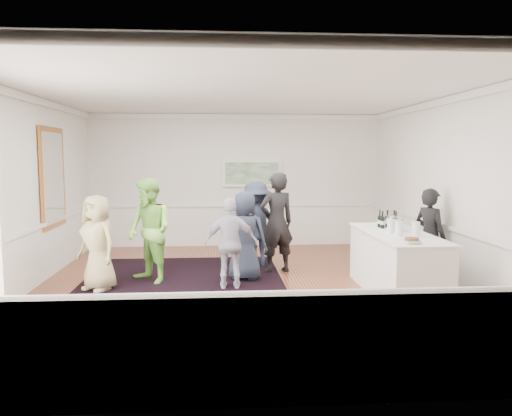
{
  "coord_description": "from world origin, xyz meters",
  "views": [
    {
      "loc": [
        -0.37,
        -8.15,
        2.2
      ],
      "look_at": [
        0.23,
        0.2,
        1.32
      ],
      "focal_mm": 35.0,
      "sensor_mm": 36.0,
      "label": 1
    }
  ],
  "objects": [
    {
      "name": "floor",
      "position": [
        0.0,
        0.0,
        0.0
      ],
      "size": [
        8.0,
        8.0,
        0.0
      ],
      "primitive_type": "plane",
      "color": "brown",
      "rests_on": "ground"
    },
    {
      "name": "ceiling",
      "position": [
        0.0,
        0.0,
        3.2
      ],
      "size": [
        7.0,
        8.0,
        0.02
      ],
      "primitive_type": "cube",
      "color": "white",
      "rests_on": "wall_back"
    },
    {
      "name": "wall_left",
      "position": [
        -3.5,
        0.0,
        1.6
      ],
      "size": [
        0.02,
        8.0,
        3.2
      ],
      "primitive_type": "cube",
      "color": "white",
      "rests_on": "floor"
    },
    {
      "name": "wall_right",
      "position": [
        3.5,
        0.0,
        1.6
      ],
      "size": [
        0.02,
        8.0,
        3.2
      ],
      "primitive_type": "cube",
      "color": "white",
      "rests_on": "floor"
    },
    {
      "name": "wall_back",
      "position": [
        0.0,
        4.0,
        1.6
      ],
      "size": [
        7.0,
        0.02,
        3.2
      ],
      "primitive_type": "cube",
      "color": "white",
      "rests_on": "floor"
    },
    {
      "name": "wall_front",
      "position": [
        0.0,
        -4.0,
        1.6
      ],
      "size": [
        7.0,
        0.02,
        3.2
      ],
      "primitive_type": "cube",
      "color": "white",
      "rests_on": "floor"
    },
    {
      "name": "wainscoting",
      "position": [
        0.0,
        0.0,
        0.5
      ],
      "size": [
        7.0,
        8.0,
        1.0
      ],
      "primitive_type": null,
      "color": "white",
      "rests_on": "floor"
    },
    {
      "name": "mirror",
      "position": [
        -3.45,
        1.3,
        1.8
      ],
      "size": [
        0.05,
        1.25,
        1.85
      ],
      "color": "#BA7136",
      "rests_on": "wall_left"
    },
    {
      "name": "landscape_painting",
      "position": [
        0.4,
        3.95,
        1.78
      ],
      "size": [
        1.44,
        0.06,
        0.66
      ],
      "color": "white",
      "rests_on": "wall_back"
    },
    {
      "name": "area_rug",
      "position": [
        -1.04,
        0.16,
        0.01
      ],
      "size": [
        3.52,
        4.6,
        0.02
      ],
      "primitive_type": "cube",
      "rotation": [
        0.0,
        0.0,
        0.01
      ],
      "color": "black",
      "rests_on": "floor"
    },
    {
      "name": "serving_table",
      "position": [
        2.42,
        -0.54,
        0.5
      ],
      "size": [
        0.93,
        2.44,
        0.99
      ],
      "color": "white",
      "rests_on": "floor"
    },
    {
      "name": "bartender",
      "position": [
        3.2,
        0.04,
        0.83
      ],
      "size": [
        0.63,
        0.72,
        1.65
      ],
      "primitive_type": "imported",
      "rotation": [
        0.0,
        0.0,
        2.05
      ],
      "color": "black",
      "rests_on": "floor"
    },
    {
      "name": "guest_tan",
      "position": [
        -2.37,
        0.02,
        0.79
      ],
      "size": [
        0.92,
        0.86,
        1.57
      ],
      "primitive_type": "imported",
      "rotation": [
        0.0,
        0.0,
        -0.64
      ],
      "color": "tan",
      "rests_on": "floor"
    },
    {
      "name": "guest_green",
      "position": [
        -1.6,
        0.47,
        0.91
      ],
      "size": [
        1.11,
        1.12,
        1.82
      ],
      "primitive_type": "imported",
      "rotation": [
        0.0,
        0.0,
        -0.83
      ],
      "color": "#8AD756",
      "rests_on": "floor"
    },
    {
      "name": "guest_lilac",
      "position": [
        -0.2,
        -0.03,
        0.76
      ],
      "size": [
        0.89,
        0.39,
        1.51
      ],
      "primitive_type": "imported",
      "rotation": [
        0.0,
        0.0,
        3.12
      ],
      "color": "#BAB5CA",
      "rests_on": "floor"
    },
    {
      "name": "guest_dark_a",
      "position": [
        0.33,
        1.58,
        0.85
      ],
      "size": [
        1.26,
        1.1,
        1.69
      ],
      "primitive_type": "imported",
      "rotation": [
        0.0,
        0.0,
        3.68
      ],
      "color": "#222838",
      "rests_on": "floor"
    },
    {
      "name": "guest_dark_b",
      "position": [
        0.68,
        1.11,
        0.95
      ],
      "size": [
        0.8,
        0.65,
        1.89
      ],
      "primitive_type": "imported",
      "rotation": [
        0.0,
        0.0,
        3.47
      ],
      "color": "black",
      "rests_on": "floor"
    },
    {
      "name": "guest_navy",
      "position": [
        0.06,
        0.54,
        0.79
      ],
      "size": [
        0.89,
        0.71,
        1.58
      ],
      "primitive_type": "imported",
      "rotation": [
        0.0,
        0.0,
        2.83
      ],
      "color": "#222838",
      "rests_on": "floor"
    },
    {
      "name": "wine_bottles",
      "position": [
        2.45,
        0.01,
        1.14
      ],
      "size": [
        0.32,
        0.27,
        0.31
      ],
      "color": "black",
      "rests_on": "serving_table"
    },
    {
      "name": "juice_pitchers",
      "position": [
        2.39,
        -0.78,
        1.11
      ],
      "size": [
        0.39,
        0.45,
        0.24
      ],
      "color": "#71A53A",
      "rests_on": "serving_table"
    },
    {
      "name": "ice_bucket",
      "position": [
        2.44,
        -0.36,
        1.1
      ],
      "size": [
        0.26,
        0.26,
        0.25
      ],
      "primitive_type": "cylinder",
      "color": "silver",
      "rests_on": "serving_table"
    },
    {
      "name": "nut_bowl",
      "position": [
        2.28,
        -1.49,
        1.03
      ],
      "size": [
        0.25,
        0.25,
        0.08
      ],
      "color": "white",
      "rests_on": "serving_table"
    }
  ]
}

